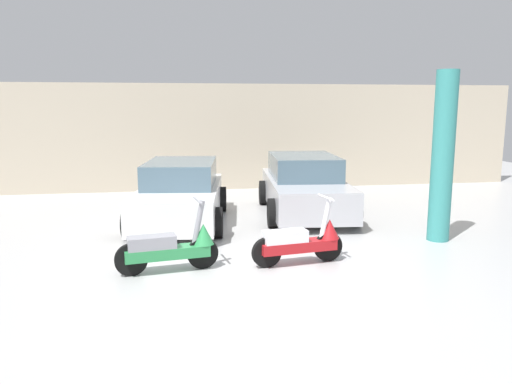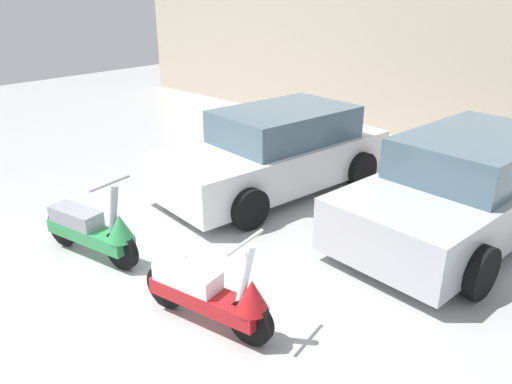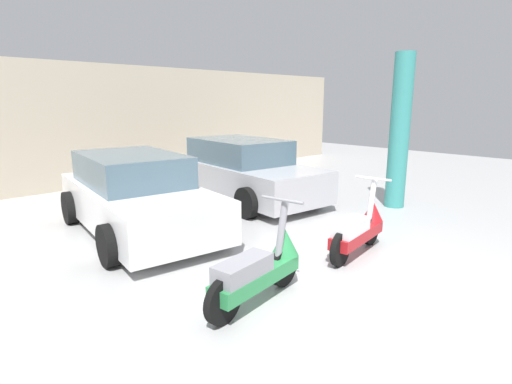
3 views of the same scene
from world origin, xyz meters
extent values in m
plane|color=#B2B2B2|center=(0.00, 0.00, 0.00)|extent=(28.00, 28.00, 0.00)
cube|color=beige|center=(0.00, 8.28, 1.61)|extent=(19.60, 0.12, 3.22)
cylinder|color=black|center=(-0.75, 0.68, 0.25)|extent=(0.51, 0.17, 0.50)
cylinder|color=black|center=(-1.85, 0.50, 0.25)|extent=(0.51, 0.17, 0.50)
cube|color=#2D8C4C|center=(-1.30, 0.59, 0.31)|extent=(1.34, 0.51, 0.17)
cube|color=gray|center=(-1.54, 0.56, 0.50)|extent=(0.77, 0.41, 0.20)
cylinder|color=gray|center=(-0.81, 0.67, 0.75)|extent=(0.24, 0.12, 0.71)
cylinder|color=gray|center=(-0.81, 0.67, 1.11)|extent=(0.13, 0.58, 0.03)
cone|color=#2D8C4C|center=(-0.74, 0.69, 0.56)|extent=(0.38, 0.38, 0.33)
cylinder|color=black|center=(1.34, 0.73, 0.25)|extent=(0.50, 0.16, 0.49)
cylinder|color=black|center=(0.26, 0.56, 0.25)|extent=(0.50, 0.16, 0.49)
cube|color=#B2191E|center=(0.80, 0.65, 0.31)|extent=(1.31, 0.49, 0.17)
cube|color=white|center=(0.57, 0.61, 0.49)|extent=(0.75, 0.39, 0.19)
cylinder|color=white|center=(1.28, 0.72, 0.74)|extent=(0.24, 0.12, 0.70)
cylinder|color=white|center=(1.28, 0.72, 1.08)|extent=(0.12, 0.57, 0.03)
cone|color=#B2191E|center=(1.36, 0.73, 0.55)|extent=(0.38, 0.38, 0.32)
cube|color=white|center=(-1.06, 3.86, 0.50)|extent=(2.17, 4.17, 0.66)
cube|color=slate|center=(-1.03, 4.10, 1.09)|extent=(1.74, 2.40, 0.52)
cylinder|color=black|center=(-0.36, 2.52, 0.30)|extent=(0.29, 0.63, 0.61)
cylinder|color=black|center=(-2.07, 2.75, 0.30)|extent=(0.29, 0.63, 0.61)
cylinder|color=black|center=(-0.04, 4.97, 0.30)|extent=(0.29, 0.63, 0.61)
cylinder|color=black|center=(-1.75, 5.20, 0.30)|extent=(0.29, 0.63, 0.61)
cube|color=#B7B7BC|center=(1.89, 4.35, 0.51)|extent=(2.10, 4.25, 0.68)
cube|color=slate|center=(1.91, 4.60, 1.12)|extent=(1.72, 2.43, 0.54)
cylinder|color=black|center=(2.65, 3.00, 0.31)|extent=(0.27, 0.64, 0.62)
cylinder|color=black|center=(0.88, 3.17, 0.31)|extent=(0.27, 0.64, 0.62)
cylinder|color=black|center=(2.89, 5.53, 0.31)|extent=(0.27, 0.64, 0.62)
cylinder|color=black|center=(1.13, 5.70, 0.31)|extent=(0.27, 0.64, 0.62)
cylinder|color=teal|center=(3.84, 1.66, 1.61)|extent=(0.41, 0.41, 3.22)
camera|label=1|loc=(-1.15, -7.02, 2.58)|focal=35.00mm
camera|label=2|loc=(4.02, -2.12, 3.23)|focal=35.00mm
camera|label=3|loc=(-4.16, -2.43, 2.24)|focal=28.00mm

